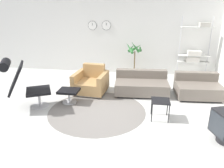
% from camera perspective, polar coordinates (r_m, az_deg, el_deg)
% --- Properties ---
extents(ground_plane, '(12.00, 12.00, 0.00)m').
position_cam_1_polar(ground_plane, '(5.48, -2.98, -5.72)').
color(ground_plane, silver).
extents(wall_back, '(12.00, 0.09, 2.80)m').
position_cam_1_polar(wall_back, '(7.89, 1.06, 12.95)').
color(wall_back, silver).
rests_on(wall_back, ground_plane).
extents(round_rug, '(2.30, 2.30, 0.01)m').
position_cam_1_polar(round_rug, '(5.24, -3.91, -6.95)').
color(round_rug, slate).
rests_on(round_rug, ground_plane).
extents(lounge_chair, '(1.16, 0.96, 1.23)m').
position_cam_1_polar(lounge_chair, '(5.49, -22.69, 1.04)').
color(lounge_chair, '#BCBCC1').
rests_on(lounge_chair, ground_plane).
extents(ottoman, '(0.51, 0.43, 0.35)m').
position_cam_1_polar(ottoman, '(5.66, -11.20, -2.29)').
color(ottoman, '#BCBCC1').
rests_on(ottoman, ground_plane).
extents(armchair_red, '(0.95, 0.95, 0.76)m').
position_cam_1_polar(armchair_red, '(6.24, -5.47, 0.27)').
color(armchair_red, silver).
rests_on(armchair_red, ground_plane).
extents(couch_low, '(1.50, 0.93, 0.61)m').
position_cam_1_polar(couch_low, '(6.21, 7.67, -0.36)').
color(couch_low, black).
rests_on(couch_low, ground_plane).
extents(couch_second, '(1.21, 0.91, 0.61)m').
position_cam_1_polar(couch_second, '(6.38, 21.48, -1.07)').
color(couch_second, black).
rests_on(couch_second, ground_plane).
extents(side_table, '(0.39, 0.39, 0.44)m').
position_cam_1_polar(side_table, '(4.85, 12.55, -4.76)').
color(side_table, black).
rests_on(side_table, ground_plane).
extents(potted_plant, '(0.57, 0.58, 1.27)m').
position_cam_1_polar(potted_plant, '(7.44, 5.82, 5.66)').
color(potted_plant, brown).
rests_on(potted_plant, ground_plane).
extents(shelf_unit, '(1.01, 0.28, 2.02)m').
position_cam_1_polar(shelf_unit, '(7.79, 20.97, 8.61)').
color(shelf_unit, '#BCBCC1').
rests_on(shelf_unit, ground_plane).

